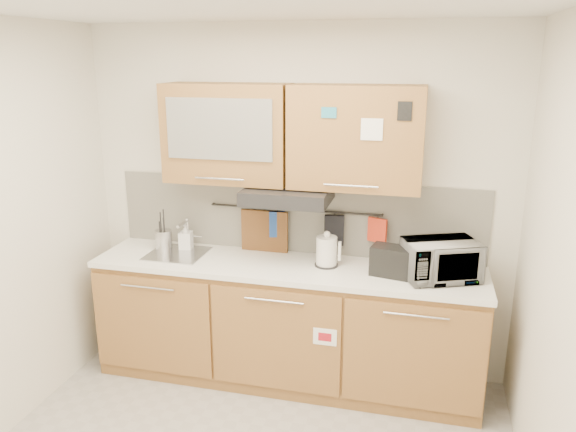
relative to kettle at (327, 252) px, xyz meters
The scene contains 18 objects.
wall_back 0.48m from the kettle, 137.53° to the left, with size 3.20×3.20×0.00m, color silver.
wall_right 1.82m from the kettle, 43.30° to the right, with size 3.00×3.00×0.00m, color silver.
base_cabinet 0.68m from the kettle, behind, with size 2.80×0.64×0.88m.
countertop 0.32m from the kettle, behind, with size 2.82×0.62×0.04m, color white.
backsplash 0.42m from the kettle, 138.85° to the left, with size 2.80×0.02×0.56m, color silver.
upper_cabinets 0.86m from the kettle, 163.48° to the left, with size 1.82×0.37×0.70m.
range_hood 0.49m from the kettle, behind, with size 0.60×0.46×0.10m, color black.
sink 1.14m from the kettle, behind, with size 0.42×0.40×0.26m.
utensil_rail 0.43m from the kettle, 143.42° to the left, with size 0.02×0.02×1.30m, color black.
utensil_crock 1.28m from the kettle, behind, with size 0.16×0.16×0.32m.
kettle is the anchor object (origin of this frame).
toaster 0.46m from the kettle, ahead, with size 0.30×0.21×0.20m.
microwave 0.78m from the kettle, ahead, with size 0.48×0.32×0.26m, color #999999.
soap_bottle 1.12m from the kettle, behind, with size 0.09×0.10×0.21m, color #999999.
cutting_board 0.55m from the kettle, 158.99° to the left, with size 0.36×0.03×0.45m, color brown.
oven_mitt 0.48m from the kettle, 154.53° to the left, with size 0.12×0.03×0.20m, color #214597.
dark_pouch 0.23m from the kettle, 85.09° to the left, with size 0.14×0.04×0.23m, color black.
pot_holder 0.41m from the kettle, 30.96° to the left, with size 0.15×0.02×0.18m, color red.
Camera 1 is at (0.93, -2.47, 2.36)m, focal length 35.00 mm.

